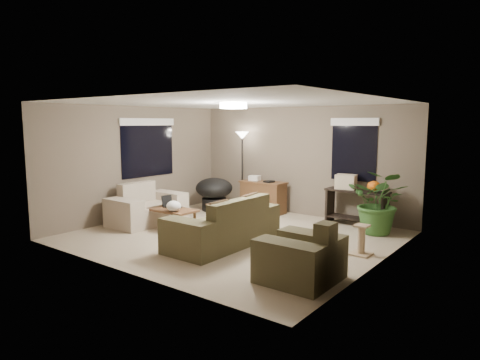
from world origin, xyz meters
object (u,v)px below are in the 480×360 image
Objects in this scene: loveseat at (146,209)px; houseplant at (380,209)px; papasan_chair at (214,191)px; cat_scratching_post at (361,242)px; armchair at (301,259)px; floor_lamp at (242,145)px; coffee_table at (172,212)px; console_table at (357,205)px; desk at (263,197)px; main_sofa at (225,228)px.

houseplant is (4.28, 2.13, 0.19)m from loveseat.
cat_scratching_post is (4.24, -1.26, -0.25)m from papasan_chair.
armchair is 0.52× the size of floor_lamp.
houseplant reaches higher than coffee_table.
console_table is 0.68× the size of floor_lamp.
armchair is 3.55m from coffee_table.
loveseat is 2.90m from floor_lamp.
desk is at bearing 24.27° from papasan_chair.
main_sofa is 3.50m from floor_lamp.
papasan_chair is (-2.12, 2.15, 0.17)m from main_sofa.
main_sofa is 1.55m from coffee_table.
papasan_chair is at bearing -169.79° from console_table.
desk is at bearing -8.77° from floor_lamp.
armchair reaches higher than desk.
main_sofa is 4.40× the size of cat_scratching_post.
floor_lamp is (-0.19, 2.56, 1.24)m from coffee_table.
console_table is 0.73m from houseplant.
armchair is at bearing -14.54° from coffee_table.
cat_scratching_post is at bearing 22.73° from main_sofa.
console_table is at bearing 10.21° from papasan_chair.
coffee_table is at bearing -4.08° from loveseat.
desk is at bearing 150.63° from cat_scratching_post.
houseplant is at bearing 51.68° from main_sofa.
papasan_chair is at bearing 134.59° from main_sofa.
armchair reaches higher than papasan_chair.
houseplant is at bearing 98.96° from cat_scratching_post.
console_table is (2.80, 2.56, 0.08)m from coffee_table.
floor_lamp is at bearing 74.93° from loveseat.
cat_scratching_post is (3.84, -1.87, -1.38)m from floor_lamp.
main_sofa is at bearing -69.11° from desk.
armchair is at bearing -89.62° from houseplant.
loveseat is at bearing 175.92° from coffee_table.
floor_lamp is at bearing 94.16° from coffee_table.
houseplant is at bearing 90.38° from armchair.
houseplant reaches higher than armchair.
houseplant reaches higher than papasan_chair.
papasan_chair is at bearing 81.75° from loveseat.
main_sofa is at bearing -157.27° from cat_scratching_post.
main_sofa is 2.84m from desk.
desk is (1.38, 2.39, 0.08)m from loveseat.
loveseat reaches higher than console_table.
floor_lamp is 3.82× the size of cat_scratching_post.
cat_scratching_post is at bearing 10.76° from coffee_table.
console_table is 2.60× the size of cat_scratching_post.
loveseat is 3.20× the size of cat_scratching_post.
loveseat is 4.56m from cat_scratching_post.
houseplant is (3.42, 2.19, 0.13)m from coffee_table.
coffee_table is 2.85m from floor_lamp.
armchair is 0.87× the size of papasan_chair.
armchair is at bearing -35.30° from papasan_chair.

